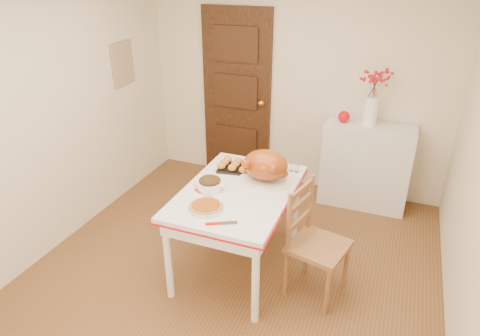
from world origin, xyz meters
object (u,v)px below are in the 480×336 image
at_px(chair_oak, 319,244).
at_px(pumpkin_pie, 206,206).
at_px(sideboard, 365,166).
at_px(kitchen_table, 238,229).
at_px(turkey_platter, 265,167).

relative_size(chair_oak, pumpkin_pie, 3.67).
distance_m(sideboard, pumpkin_pie, 2.21).
distance_m(sideboard, chair_oak, 1.65).
distance_m(sideboard, kitchen_table, 1.79).
xyz_separation_m(chair_oak, pumpkin_pie, (-0.84, -0.29, 0.33)).
bearing_deg(pumpkin_pie, turkey_platter, 65.03).
bearing_deg(pumpkin_pie, kitchen_table, 73.22).
bearing_deg(turkey_platter, chair_oak, -13.06).
relative_size(chair_oak, turkey_platter, 2.14).
xyz_separation_m(kitchen_table, pumpkin_pie, (-0.11, -0.38, 0.42)).
distance_m(sideboard, turkey_platter, 1.59).
bearing_deg(kitchen_table, pumpkin_pie, -106.78).
xyz_separation_m(sideboard, turkey_platter, (-0.74, -1.33, 0.46)).
height_order(chair_oak, turkey_platter, turkey_platter).
bearing_deg(chair_oak, kitchen_table, 96.87).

